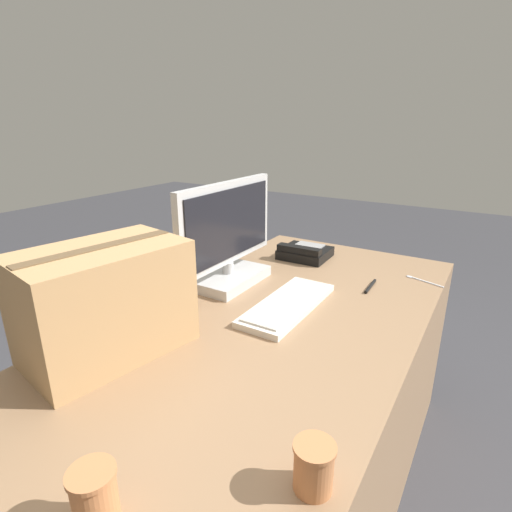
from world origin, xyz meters
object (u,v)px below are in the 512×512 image
object	(u,v)px
paper_cup_left	(95,498)
keyboard	(288,304)
paper_cup_right	(314,467)
desk_phone	(305,252)
cardboard_box	(105,301)
spoon	(419,280)
pen_marker	(370,286)
monitor	(228,241)

from	to	relation	value
paper_cup_left	keyboard	bearing A→B (deg)	6.67
paper_cup_right	desk_phone	bearing A→B (deg)	25.73
desk_phone	cardboard_box	xyz separation A→B (m)	(-1.01, 0.12, 0.13)
desk_phone	spoon	distance (m)	0.52
keyboard	cardboard_box	size ratio (longest dim) A/B	0.96
desk_phone	spoon	world-z (taller)	desk_phone
desk_phone	pen_marker	xyz separation A→B (m)	(-0.19, -0.37, -0.02)
keyboard	paper_cup_right	bearing A→B (deg)	-149.29
paper_cup_left	paper_cup_right	xyz separation A→B (m)	(0.24, -0.27, -0.01)
pen_marker	cardboard_box	bearing A→B (deg)	-32.54
paper_cup_right	cardboard_box	distance (m)	0.69
paper_cup_right	cardboard_box	size ratio (longest dim) A/B	0.20
paper_cup_left	spoon	bearing A→B (deg)	-10.03
keyboard	desk_phone	size ratio (longest dim) A/B	2.01
monitor	cardboard_box	world-z (taller)	monitor
spoon	cardboard_box	size ratio (longest dim) A/B	0.33
spoon	pen_marker	xyz separation A→B (m)	(-0.18, 0.15, 0.00)
monitor	pen_marker	world-z (taller)	monitor
desk_phone	pen_marker	size ratio (longest dim) A/B	1.62
desk_phone	paper_cup_right	bearing A→B (deg)	-155.73
monitor	desk_phone	size ratio (longest dim) A/B	2.54
spoon	monitor	bearing A→B (deg)	52.37
cardboard_box	pen_marker	size ratio (longest dim) A/B	3.40
cardboard_box	pen_marker	bearing A→B (deg)	-30.90
spoon	cardboard_box	bearing A→B (deg)	76.62
paper_cup_left	pen_marker	bearing A→B (deg)	-4.51
paper_cup_right	spoon	world-z (taller)	paper_cup_right
desk_phone	pen_marker	bearing A→B (deg)	-118.53
keyboard	pen_marker	world-z (taller)	keyboard
cardboard_box	desk_phone	bearing A→B (deg)	-6.99
paper_cup_right	cardboard_box	world-z (taller)	cardboard_box
paper_cup_right	pen_marker	size ratio (longest dim) A/B	0.68
paper_cup_left	pen_marker	size ratio (longest dim) A/B	0.79
keyboard	cardboard_box	distance (m)	0.60
keyboard	cardboard_box	bearing A→B (deg)	149.05
keyboard	paper_cup_left	bearing A→B (deg)	-173.40
desk_phone	paper_cup_left	world-z (taller)	paper_cup_left
spoon	desk_phone	bearing A→B (deg)	18.28
monitor	cardboard_box	xyz separation A→B (m)	(-0.58, -0.01, -0.02)
spoon	keyboard	bearing A→B (deg)	75.05
spoon	paper_cup_right	bearing A→B (deg)	110.46
paper_cup_left	cardboard_box	xyz separation A→B (m)	(0.35, 0.40, 0.10)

